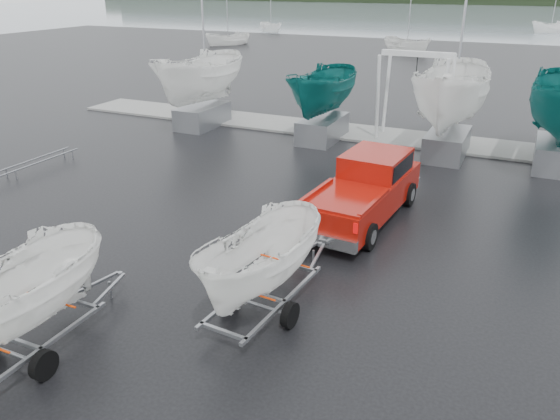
# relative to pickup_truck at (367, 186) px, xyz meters

# --- Properties ---
(ground_plane) EXTENTS (120.00, 120.00, 0.00)m
(ground_plane) POSITION_rel_pickup_truck_xyz_m (-4.46, -3.29, -1.02)
(ground_plane) COLOR black
(ground_plane) RESTS_ON ground
(lake) EXTENTS (300.00, 300.00, 0.00)m
(lake) POSITION_rel_pickup_truck_xyz_m (-4.46, 96.71, -1.03)
(lake) COLOR gray
(lake) RESTS_ON ground
(dock) EXTENTS (30.00, 3.00, 0.12)m
(dock) POSITION_rel_pickup_truck_xyz_m (-4.46, 9.71, -0.97)
(dock) COLOR gray
(dock) RESTS_ON ground
(pickup_truck) EXTENTS (2.53, 6.02, 1.96)m
(pickup_truck) POSITION_rel_pickup_truck_xyz_m (0.00, 0.00, 0.00)
(pickup_truck) COLOR #910F07
(pickup_truck) RESTS_ON ground
(trailer_hitched) EXTENTS (1.83, 3.68, 4.94)m
(trailer_hitched) POSITION_rel_pickup_truck_xyz_m (-0.50, -6.42, 1.66)
(trailer_hitched) COLOR gray
(trailer_hitched) RESTS_ON ground
(boat_hoist) EXTENTS (3.30, 2.18, 4.12)m
(boat_hoist) POSITION_rel_pickup_truck_xyz_m (-0.69, 9.71, 1.65)
(boat_hoist) COLOR silver
(boat_hoist) RESTS_ON ground
(keelboat_0) EXTENTS (2.66, 3.20, 10.84)m
(keelboat_0) POSITION_rel_pickup_truck_xyz_m (-11.08, 7.71, 3.22)
(keelboat_0) COLOR gray
(keelboat_0) RESTS_ON ground
(keelboat_1) EXTENTS (2.31, 3.20, 7.23)m
(keelboat_1) POSITION_rel_pickup_truck_xyz_m (-4.50, 7.91, 2.62)
(keelboat_1) COLOR gray
(keelboat_1) RESTS_ON ground
(keelboat_2) EXTENTS (2.90, 3.20, 11.08)m
(keelboat_2) POSITION_rel_pickup_truck_xyz_m (1.31, 7.71, 3.60)
(keelboat_2) COLOR gray
(keelboat_2) RESTS_ON ground
(mast_rack_0) EXTENTS (0.56, 6.50, 0.06)m
(mast_rack_0) POSITION_rel_pickup_truck_xyz_m (-13.46, -2.29, -0.67)
(mast_rack_0) COLOR gray
(mast_rack_0) RESTS_ON ground
(moored_boat_0) EXTENTS (3.06, 3.08, 10.95)m
(moored_boat_0) POSITION_rel_pickup_truck_xyz_m (-28.98, 41.50, -1.01)
(moored_boat_0) COLOR white
(moored_boat_0) RESTS_ON ground
(moored_boat_1) EXTENTS (3.57, 3.55, 11.33)m
(moored_boat_1) POSITION_rel_pickup_truck_xyz_m (-8.52, 43.42, -1.02)
(moored_boat_1) COLOR white
(moored_boat_1) RESTS_ON ground
(moored_boat_4) EXTENTS (3.06, 3.06, 10.85)m
(moored_boat_4) POSITION_rel_pickup_truck_xyz_m (-32.07, 59.33, -1.01)
(moored_boat_4) COLOR white
(moored_boat_4) RESTS_ON ground
(moored_boat_5) EXTENTS (3.50, 3.49, 11.26)m
(moored_boat_5) POSITION_rel_pickup_truck_xyz_m (5.07, 75.25, -1.01)
(moored_boat_5) COLOR white
(moored_boat_5) RESTS_ON ground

